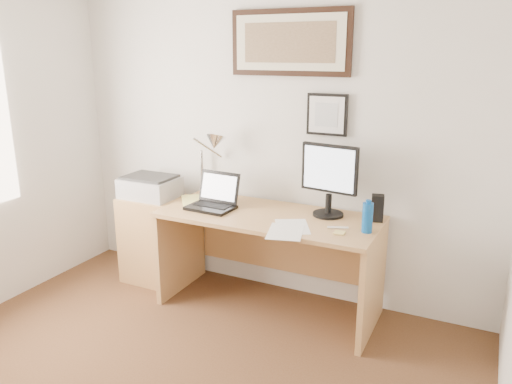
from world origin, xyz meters
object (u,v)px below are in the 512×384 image
Objects in this scene: book at (182,202)px; laptop at (214,200)px; water_bottle at (367,218)px; printer at (150,187)px; side_cabinet at (156,239)px; lcd_monitor at (329,177)px; desk at (273,241)px.

laptop is (0.28, 0.01, 0.05)m from book.
water_bottle reaches higher than printer.
side_cabinet is at bearing -3.63° from printer.
side_cabinet is 3.66× the size of water_bottle.
lcd_monitor is 1.51m from printer.
printer is at bearing 166.49° from book.
printer is (-0.03, 0.00, 0.45)m from side_cabinet.
water_bottle is 0.45× the size of printer.
water_bottle reaches higher than side_cabinet.
printer is at bearing -175.91° from lcd_monitor.
printer is at bearing 173.41° from laptop.
laptop is at bearing -6.59° from printer.
desk is at bearing 1.89° from side_cabinet.
printer reaches higher than side_cabinet.
lcd_monitor reaches higher than water_bottle.
side_cabinet is 1.40× the size of lcd_monitor.
laptop is 0.89m from lcd_monitor.
book reaches higher than desk.
lcd_monitor is (1.11, 0.20, 0.28)m from book.
laptop is (0.62, -0.07, 0.44)m from side_cabinet.
lcd_monitor is at bearing 4.09° from printer.
desk is at bearing -169.51° from lcd_monitor.
water_bottle is 1.45m from book.
water_bottle is 1.83m from printer.
desk is 3.08× the size of lcd_monitor.
laptop reaches higher than book.
water_bottle is 0.81m from desk.
water_bottle is at bearing -0.50° from book.
desk is 0.54m from laptop.
side_cabinet is 2.39× the size of book.
desk is (0.72, 0.12, -0.25)m from book.
lcd_monitor reaches higher than printer.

